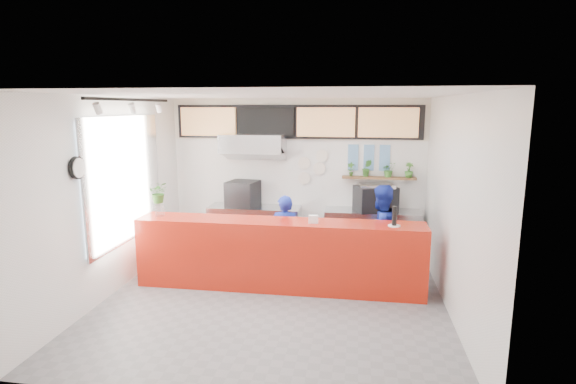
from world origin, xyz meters
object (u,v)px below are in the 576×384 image
Objects in this scene: espresso_machine at (375,198)px; staff_center at (285,236)px; staff_right at (380,232)px; service_counter at (279,255)px; panini_oven at (243,194)px; pepper_mill at (395,216)px.

staff_center is at bearing -160.04° from espresso_machine.
service_counter is at bearing -11.32° from staff_right.
service_counter is 2.16m from panini_oven.
staff_right reaches higher than pepper_mill.
pepper_mill reaches higher than service_counter.
panini_oven is 0.76× the size of espresso_machine.
service_counter is 15.79× the size of pepper_mill.
service_counter is 0.52m from staff_center.
panini_oven reaches higher than service_counter.
espresso_machine is at bearing -121.50° from staff_right.
staff_center reaches higher than pepper_mill.
espresso_machine is 0.46× the size of staff_right.
staff_center is 1.90m from pepper_mill.
service_counter is at bearing 178.02° from pepper_mill.
service_counter is 6.17× the size of espresso_machine.
staff_center is 0.88× the size of staff_right.
pepper_mill is at bearing 69.46° from staff_right.
panini_oven is 2.88m from staff_right.
staff_center is (-1.53, -1.30, -0.43)m from espresso_machine.
staff_center is 1.58m from staff_right.
service_counter is 2.82× the size of staff_right.
staff_center is (0.01, 0.50, 0.15)m from service_counter.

